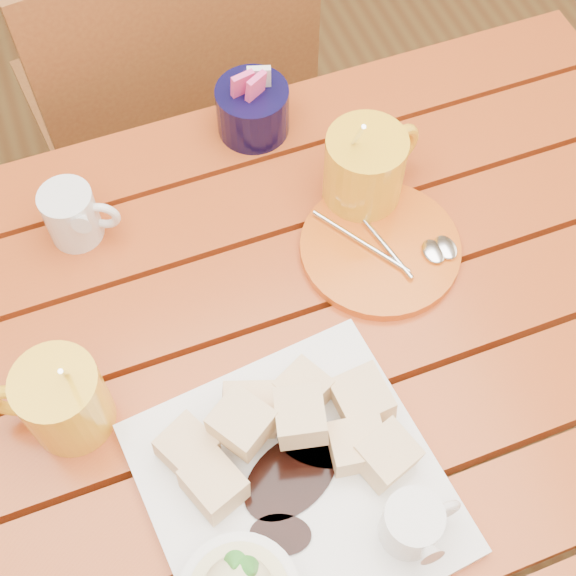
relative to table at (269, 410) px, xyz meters
name	(u,v)px	position (x,y,z in m)	size (l,w,h in m)	color
ground	(276,534)	(0.00, 0.00, -0.64)	(5.00, 5.00, 0.00)	brown
table	(269,410)	(0.00, 0.00, 0.00)	(1.20, 0.79, 0.75)	#A13114
dessert_plate	(286,505)	(-0.03, -0.15, 0.14)	(0.31, 0.31, 0.11)	white
coffee_mug_left	(61,400)	(-0.21, 0.02, 0.16)	(0.12, 0.09, 0.15)	yellow
coffee_mug_right	(366,168)	(0.19, 0.19, 0.16)	(0.13, 0.10, 0.16)	yellow
cream_pitcher	(73,214)	(-0.15, 0.26, 0.15)	(0.09, 0.08, 0.08)	white
sugar_caddy	(253,109)	(0.10, 0.34, 0.14)	(0.09, 0.09, 0.10)	black
orange_saucer	(382,248)	(0.18, 0.10, 0.11)	(0.19, 0.19, 0.02)	#D15612
chair_far	(172,111)	(0.05, 0.63, -0.13)	(0.48, 0.48, 0.91)	brown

